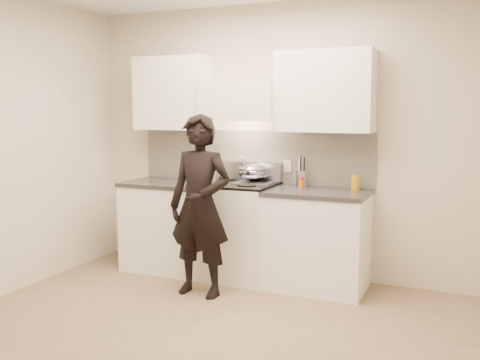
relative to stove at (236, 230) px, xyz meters
name	(u,v)px	position (x,y,z in m)	size (l,w,h in m)	color
ground_plane	(195,336)	(0.30, -1.42, -0.47)	(4.00, 4.00, 0.00)	#886F56
room_shell	(209,117)	(0.24, -1.05, 1.12)	(4.04, 3.54, 2.70)	beige
stove	(236,230)	(0.00, 0.00, 0.00)	(0.76, 0.65, 0.96)	white
counter_right	(317,239)	(0.83, 0.00, -0.01)	(0.92, 0.67, 0.92)	white
counter_left	(168,225)	(-0.78, 0.00, -0.01)	(0.82, 0.67, 0.92)	white
wok	(254,172)	(0.13, 0.14, 0.57)	(0.32, 0.40, 0.26)	#9D9FAC
stock_pot	(211,175)	(-0.20, -0.14, 0.55)	(0.28, 0.26, 0.14)	#9D9FAC
utensil_crock	(302,177)	(0.61, 0.19, 0.54)	(0.11, 0.11, 0.29)	#A2A1AA
spice_jar	(301,182)	(0.63, 0.14, 0.49)	(0.04, 0.04, 0.10)	#E66005
oil_glass	(356,183)	(1.14, 0.16, 0.51)	(0.08, 0.08, 0.14)	#B8800B
person	(200,206)	(-0.08, -0.60, 0.33)	(0.59, 0.39, 1.62)	black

